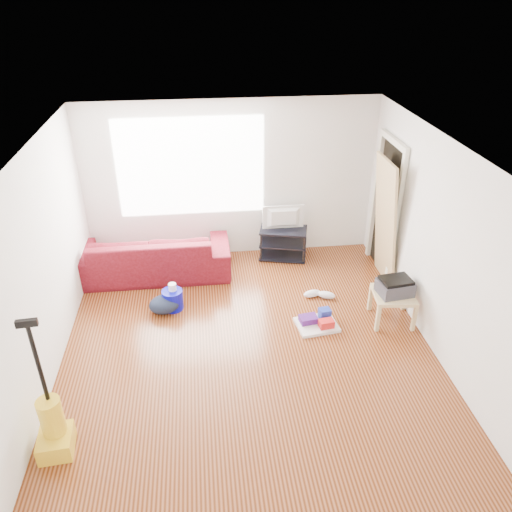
{
  "coord_description": "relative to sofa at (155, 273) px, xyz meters",
  "views": [
    {
      "loc": [
        -0.47,
        -4.75,
        4.05
      ],
      "look_at": [
        0.17,
        0.6,
        0.98
      ],
      "focal_mm": 35.0,
      "sensor_mm": 36.0,
      "label": 1
    }
  ],
  "objects": [
    {
      "name": "toilet_paper",
      "position": [
        0.33,
        -0.94,
        0.19
      ],
      "size": [
        0.11,
        0.11,
        0.1
      ],
      "primitive_type": "cylinder",
      "color": "white",
      "rests_on": "bucket"
    },
    {
      "name": "door_panel",
      "position": [
        3.39,
        -0.53,
        0.0
      ],
      "size": [
        0.23,
        0.75,
        1.88
      ],
      "primitive_type": "cube",
      "rotation": [
        0.0,
        -0.1,
        0.0
      ],
      "color": "tan",
      "rests_on": "ground"
    },
    {
      "name": "tv_stand",
      "position": [
        2.05,
        0.27,
        0.26
      ],
      "size": [
        0.82,
        0.59,
        0.51
      ],
      "rotation": [
        0.0,
        0.0,
        -0.24
      ],
      "color": "black",
      "rests_on": "ground"
    },
    {
      "name": "sneakers",
      "position": [
        2.38,
        -0.94,
        0.05
      ],
      "size": [
        0.47,
        0.24,
        0.11
      ],
      "rotation": [
        0.0,
        0.0,
        -0.24
      ],
      "color": "white",
      "rests_on": "ground"
    },
    {
      "name": "bucket",
      "position": [
        0.31,
        -0.96,
        0.0
      ],
      "size": [
        0.35,
        0.35,
        0.28
      ],
      "primitive_type": "cylinder",
      "rotation": [
        0.0,
        0.0,
        -0.26
      ],
      "color": "#080AAD",
      "rests_on": "ground"
    },
    {
      "name": "printer",
      "position": [
        3.21,
        -1.56,
        0.53
      ],
      "size": [
        0.46,
        0.38,
        0.22
      ],
      "rotation": [
        0.0,
        0.0,
        0.13
      ],
      "color": "#33323A",
      "rests_on": "side_table"
    },
    {
      "name": "room",
      "position": [
        1.33,
        -1.8,
        1.25
      ],
      "size": [
        4.51,
        5.01,
        2.51
      ],
      "color": "#471B07",
      "rests_on": "ground"
    },
    {
      "name": "backpack",
      "position": [
        0.21,
        -1.02,
        0.0
      ],
      "size": [
        0.52,
        0.46,
        0.24
      ],
      "primitive_type": "ellipsoid",
      "rotation": [
        0.0,
        0.0,
        0.32
      ],
      "color": "black",
      "rests_on": "ground"
    },
    {
      "name": "vacuum",
      "position": [
        -0.74,
        -3.18,
        0.28
      ],
      "size": [
        0.34,
        0.38,
        1.51
      ],
      "rotation": [
        0.0,
        0.0,
        0.08
      ],
      "color": "gold",
      "rests_on": "ground"
    },
    {
      "name": "tv",
      "position": [
        2.05,
        0.27,
        0.7
      ],
      "size": [
        0.66,
        0.09,
        0.38
      ],
      "primitive_type": "imported",
      "rotation": [
        0.0,
        0.0,
        3.14
      ],
      "color": "black",
      "rests_on": "tv_stand"
    },
    {
      "name": "cleaning_tray",
      "position": [
        2.21,
        -1.58,
        0.06
      ],
      "size": [
        0.57,
        0.48,
        0.19
      ],
      "rotation": [
        0.0,
        0.0,
        0.14
      ],
      "color": "silver",
      "rests_on": "ground"
    },
    {
      "name": "side_table",
      "position": [
        3.21,
        -1.56,
        0.35
      ],
      "size": [
        0.57,
        0.57,
        0.42
      ],
      "rotation": [
        0.0,
        0.0,
        -0.11
      ],
      "color": "tan",
      "rests_on": "ground"
    },
    {
      "name": "sofa",
      "position": [
        0.0,
        0.0,
        0.0
      ],
      "size": [
        2.33,
        0.91,
        0.68
      ],
      "primitive_type": "imported",
      "rotation": [
        0.0,
        0.0,
        3.14
      ],
      "color": "#46050C",
      "rests_on": "ground"
    }
  ]
}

